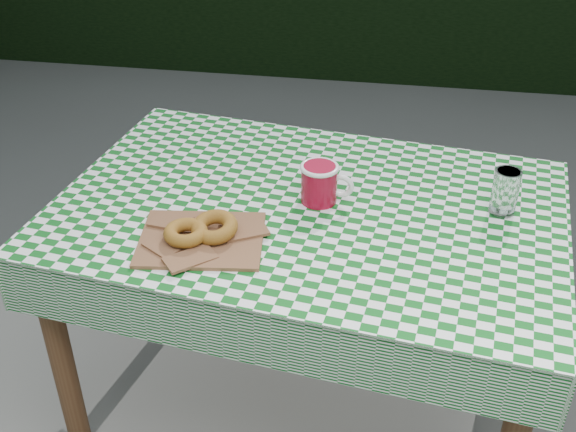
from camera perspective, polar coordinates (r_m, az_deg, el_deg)
The scene contains 7 objects.
table at distance 1.98m, azimuth 1.48°, elevation -8.46°, with size 1.23×0.82×0.75m, color brown.
tablecloth at distance 1.76m, azimuth 1.65°, elevation 0.82°, with size 1.25×0.84×0.01m, color #0D5719.
paper_bag at distance 1.63m, azimuth -7.04°, elevation -1.81°, with size 0.28×0.23×0.02m, color brown.
bagel_front at distance 1.61m, azimuth -8.30°, elevation -1.36°, with size 0.10×0.10×0.03m, color #8F5B1D.
bagel_back at distance 1.62m, azimuth -5.99°, elevation -0.90°, with size 0.11×0.11×0.03m, color olive.
coffee_mug at distance 1.75m, azimuth 2.54°, elevation 2.64°, with size 0.18×0.18×0.10m, color maroon, non-canonical shape.
drinking_glass at distance 1.78m, azimuth 17.18°, elevation 1.88°, with size 0.06×0.06×0.11m, color white.
Camera 1 is at (0.23, -1.30, 1.69)m, focal length 43.86 mm.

